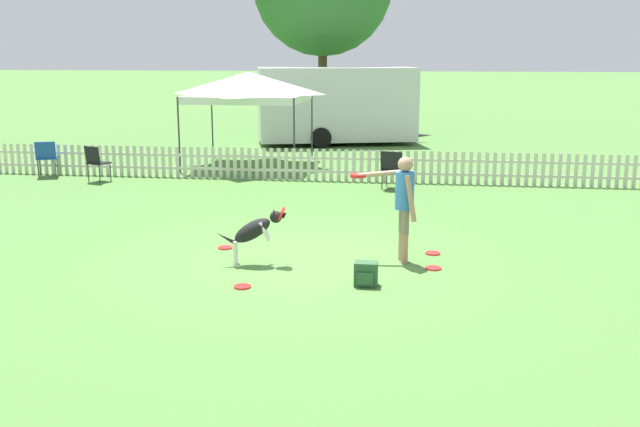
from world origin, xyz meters
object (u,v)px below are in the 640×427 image
folding_chair_center (46,155)px  equipment_trailer (336,104)px  frisbee_near_dog (225,248)px  frisbee_far_scatter (433,268)px  backpack_on_grass (366,274)px  folding_chair_green_right (393,166)px  leaping_dog (255,230)px  handler_person (402,197)px  frisbee_midfield (242,287)px  canopy_tent_main (249,87)px  frisbee_near_handler (433,253)px  folding_chair_blue_left (96,160)px

folding_chair_center → equipment_trailer: equipment_trailer is taller
frisbee_near_dog → frisbee_far_scatter: bearing=-11.6°
backpack_on_grass → folding_chair_green_right: folding_chair_green_right is taller
folding_chair_green_right → leaping_dog: bearing=86.4°
leaping_dog → handler_person: bearing=90.2°
frisbee_midfield → folding_chair_center: bearing=131.8°
leaping_dog → canopy_tent_main: 9.84m
frisbee_near_dog → equipment_trailer: bearing=89.2°
frisbee_midfield → frisbee_near_handler: bearing=38.2°
frisbee_near_handler → folding_chair_blue_left: bearing=146.3°
frisbee_midfield → backpack_on_grass: bearing=10.6°
folding_chair_blue_left → backpack_on_grass: bearing=154.8°
handler_person → folding_chair_center: bearing=43.3°
frisbee_far_scatter → folding_chair_green_right: 6.28m
frisbee_near_dog → canopy_tent_main: (-1.63, 8.61, 2.18)m
frisbee_near_dog → frisbee_midfield: (0.76, -1.89, 0.00)m
frisbee_midfield → folding_chair_green_right: size_ratio=0.26×
handler_person → frisbee_near_dog: handler_person is taller
frisbee_near_handler → equipment_trailer: 14.15m
equipment_trailer → canopy_tent_main: bearing=-124.3°
frisbee_near_handler → frisbee_near_dog: 3.33m
frisbee_near_dog → frisbee_far_scatter: size_ratio=1.00×
frisbee_near_dog → frisbee_far_scatter: (3.32, -0.68, 0.00)m
frisbee_midfield → leaping_dog: bearing=93.3°
frisbee_far_scatter → handler_person: bearing=146.5°
folding_chair_green_right → folding_chair_blue_left: bearing=12.3°
frisbee_midfield → frisbee_far_scatter: (2.56, 1.21, 0.00)m
frisbee_midfield → folding_chair_blue_left: size_ratio=0.26×
handler_person → folding_chair_center: handler_person is taller
folding_chair_blue_left → canopy_tent_main: canopy_tent_main is taller
leaping_dog → folding_chair_green_right: 6.58m
frisbee_far_scatter → canopy_tent_main: size_ratio=0.08×
frisbee_near_dog → frisbee_near_handler: bearing=2.2°
folding_chair_center → canopy_tent_main: canopy_tent_main is taller
handler_person → frisbee_far_scatter: bearing=-135.3°
leaping_dog → backpack_on_grass: bearing=53.8°
frisbee_near_handler → folding_chair_center: bearing=148.6°
frisbee_near_handler → frisbee_near_dog: size_ratio=1.00×
backpack_on_grass → folding_chair_center: 11.56m
backpack_on_grass → folding_chair_center: bearing=138.9°
frisbee_near_dog → folding_chair_blue_left: folding_chair_blue_left is taller
folding_chair_blue_left → folding_chair_green_right: (7.21, 0.02, 0.00)m
handler_person → frisbee_near_handler: size_ratio=6.80×
frisbee_far_scatter → folding_chair_blue_left: size_ratio=0.26×
folding_chair_green_right → equipment_trailer: size_ratio=0.15×
frisbee_near_dog → equipment_trailer: equipment_trailer is taller
canopy_tent_main → frisbee_far_scatter: bearing=-61.9°
canopy_tent_main → equipment_trailer: size_ratio=0.50×
leaping_dog → backpack_on_grass: (1.70, -0.77, -0.37)m
folding_chair_blue_left → folding_chair_center: size_ratio=0.97×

